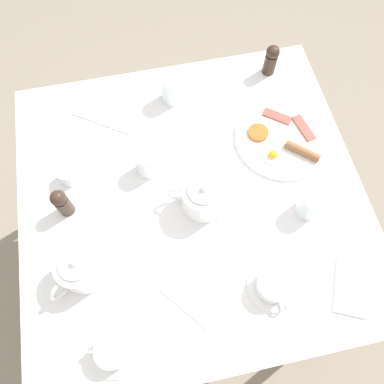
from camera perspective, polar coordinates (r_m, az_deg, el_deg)
ground_plane at (r=1.81m, az=0.00°, el=-9.79°), size 8.00×8.00×0.00m
table at (r=1.17m, az=0.00°, el=-1.83°), size 0.99×1.01×0.74m
breakfast_plate at (r=1.22m, az=13.59°, el=7.89°), size 0.30×0.30×0.04m
teapot_near at (r=1.05m, az=1.59°, el=-0.83°), size 0.12×0.20×0.12m
teapot_far at (r=1.03m, az=-16.65°, el=-11.14°), size 0.14×0.17×0.12m
teacup_with_saucer_left at (r=1.03m, az=12.26°, el=-13.86°), size 0.13×0.13×0.06m
teacup_with_saucer_right at (r=1.01m, az=-11.87°, el=-22.55°), size 0.13×0.13×0.06m
water_glass_tall at (r=1.25m, az=-3.21°, el=15.36°), size 0.07×0.07×0.10m
water_glass_short at (r=1.11m, az=-6.81°, el=4.45°), size 0.07×0.07×0.09m
wine_glass_spare at (r=1.10m, az=17.54°, el=-1.75°), size 0.07×0.07×0.09m
creamer_jug at (r=1.16m, az=-18.33°, el=2.54°), size 0.08×0.06×0.05m
pepper_grinder at (r=1.10m, az=-19.24°, el=-1.51°), size 0.04×0.04×0.11m
salt_grinder at (r=1.34m, az=11.96°, el=19.18°), size 0.04×0.04×0.11m
napkin_folded at (r=1.11m, az=23.11°, el=-13.21°), size 0.17×0.14×0.01m
fork_by_plate at (r=1.02m, az=-1.57°, el=-16.89°), size 0.15×0.13×0.00m
knife_by_plate at (r=1.26m, az=-13.61°, el=10.21°), size 0.14×0.19×0.00m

